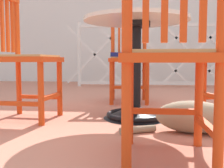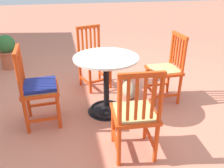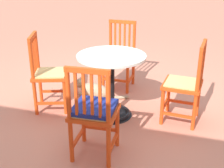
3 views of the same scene
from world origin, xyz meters
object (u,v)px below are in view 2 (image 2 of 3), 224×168
at_px(orange_chair_at_corner, 94,59).
at_px(orange_chair_by_planter, 166,70).
at_px(orange_chair_near_fence, 135,115).
at_px(tabby_cat, 129,88).
at_px(cafe_table, 106,91).
at_px(terracotta_planter, 7,51).
at_px(orange_chair_tucked_in, 38,88).

distance_m(orange_chair_at_corner, orange_chair_by_planter, 1.07).
height_order(orange_chair_at_corner, orange_chair_near_fence, same).
distance_m(orange_chair_at_corner, tabby_cat, 0.68).
relative_size(orange_chair_near_fence, orange_chair_by_planter, 1.00).
bearing_deg(cafe_table, terracotta_planter, 38.56).
bearing_deg(cafe_table, orange_chair_at_corner, 3.26).
height_order(orange_chair_at_corner, orange_chair_tucked_in, same).
bearing_deg(orange_chair_near_fence, cafe_table, 7.80).
bearing_deg(orange_chair_by_planter, tabby_cat, 61.82).
distance_m(orange_chair_tucked_in, orange_chair_near_fence, 1.15).
bearing_deg(tabby_cat, terracotta_planter, 51.79).
xyz_separation_m(orange_chair_tucked_in, orange_chair_near_fence, (-0.72, -0.89, -0.01)).
xyz_separation_m(orange_chair_at_corner, tabby_cat, (-0.39, -0.44, -0.34)).
relative_size(cafe_table, tabby_cat, 1.02).
height_order(orange_chair_tucked_in, orange_chair_by_planter, same).
bearing_deg(orange_chair_near_fence, orange_chair_tucked_in, 51.19).
relative_size(orange_chair_tucked_in, terracotta_planter, 1.47).
xyz_separation_m(orange_chair_by_planter, tabby_cat, (0.23, 0.44, -0.34)).
bearing_deg(orange_chair_at_corner, orange_chair_by_planter, -125.26).
bearing_deg(terracotta_planter, tabby_cat, -128.21).
xyz_separation_m(cafe_table, orange_chair_tucked_in, (-0.08, 0.79, 0.16)).
xyz_separation_m(tabby_cat, terracotta_planter, (1.47, 1.87, 0.23)).
relative_size(cafe_table, orange_chair_at_corner, 0.83).
distance_m(orange_chair_tucked_in, orange_chair_by_planter, 1.63).
relative_size(orange_chair_tucked_in, tabby_cat, 1.22).
distance_m(cafe_table, orange_chair_tucked_in, 0.81).
distance_m(orange_chair_near_fence, terracotta_planter, 3.09).
height_order(cafe_table, terracotta_planter, cafe_table).
xyz_separation_m(cafe_table, orange_chair_near_fence, (-0.80, -0.11, 0.15)).
relative_size(orange_chair_near_fence, tabby_cat, 1.22).
relative_size(orange_chair_at_corner, tabby_cat, 1.22).
height_order(tabby_cat, terracotta_planter, terracotta_planter).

